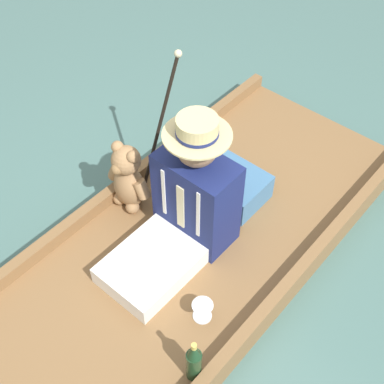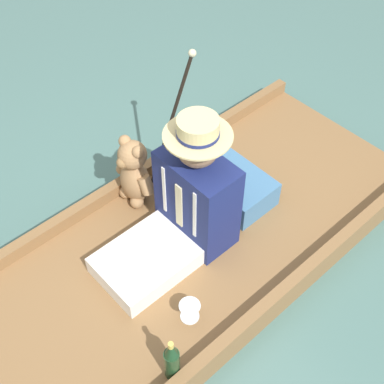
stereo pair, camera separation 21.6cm
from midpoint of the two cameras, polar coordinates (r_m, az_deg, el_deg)
name	(u,v)px [view 1 (the left image)]	position (r m, az deg, el deg)	size (l,w,h in m)	color
ground_plane	(188,257)	(2.97, -2.53, -7.06)	(16.00, 16.00, 0.00)	#476B66
punt_boat	(188,251)	(2.92, -2.57, -6.39)	(1.17, 2.81, 0.19)	brown
seat_cushion	(229,183)	(3.06, 1.92, 0.83)	(0.42, 0.30, 0.16)	teal
seated_person	(186,205)	(2.69, -2.93, -1.53)	(0.41, 0.76, 0.79)	white
teddy_bear	(128,179)	(2.95, -8.94, 1.34)	(0.31, 0.18, 0.44)	#9E754C
wine_glass	(202,309)	(2.59, -1.31, -12.45)	(0.10, 0.10, 0.10)	silver
walking_cane	(164,110)	(2.97, -5.15, 8.62)	(0.04, 0.35, 0.77)	black
champagne_bottle	(194,361)	(2.41, -2.49, -17.74)	(0.07, 0.07, 0.29)	#19381E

